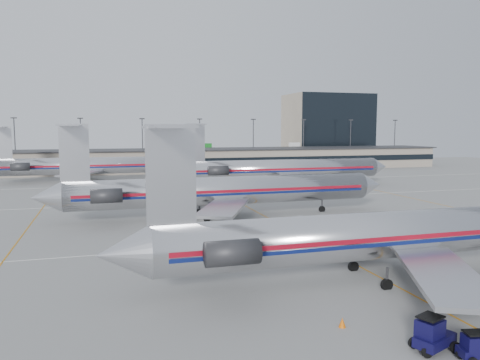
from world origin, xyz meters
name	(u,v)px	position (x,y,z in m)	size (l,w,h in m)	color
ground	(357,265)	(0.00, 0.00, 0.00)	(260.00, 260.00, 0.00)	gray
apron_markings	(309,240)	(0.00, 10.00, 0.01)	(160.00, 0.15, 0.02)	silver
terminal	(179,160)	(0.00, 97.97, 3.16)	(162.00, 17.00, 6.25)	gray
light_mast_row	(172,140)	(0.00, 112.00, 8.58)	(163.60, 0.40, 15.28)	#38383D
distant_building	(327,128)	(62.00, 128.00, 12.50)	(30.00, 20.00, 25.00)	tan
jet_foreground	(393,234)	(0.90, -3.64, 3.57)	(46.99, 27.67, 12.30)	silver
jet_second_row	(218,190)	(-6.32, 25.31, 3.67)	(48.26, 28.41, 12.63)	silver
jet_third_row	(281,169)	(13.84, 53.59, 3.80)	(47.81, 29.41, 13.07)	silver
jet_back_row	(87,166)	(-24.45, 75.89, 3.67)	(46.27, 28.46, 12.65)	silver
tug_left	(433,335)	(-4.47, -15.22, 0.90)	(2.71, 2.02, 1.98)	black
tug_center	(476,348)	(-3.06, -16.79, 0.72)	(2.10, 1.34, 1.58)	black
cone_left	(342,323)	(-7.60, -11.12, 0.29)	(0.43, 0.43, 0.59)	orange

